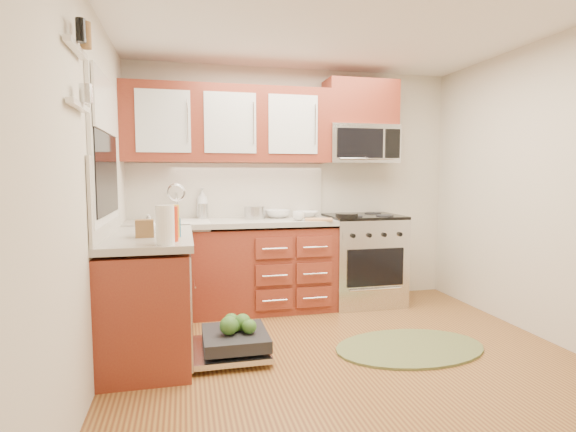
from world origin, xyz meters
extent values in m
plane|color=brown|center=(0.00, 0.00, 0.00)|extent=(3.50, 3.50, 0.00)
plane|color=white|center=(0.00, 0.00, 2.50)|extent=(3.50, 3.50, 0.00)
cube|color=beige|center=(0.00, 1.75, 1.25)|extent=(3.50, 0.04, 2.50)
cube|color=beige|center=(0.00, -1.75, 1.25)|extent=(3.50, 0.04, 2.50)
cube|color=beige|center=(-1.75, 0.00, 1.25)|extent=(0.04, 3.50, 2.50)
cube|color=beige|center=(1.75, 0.00, 1.25)|extent=(0.04, 3.50, 2.50)
cube|color=maroon|center=(-0.73, 1.45, 0.42)|extent=(2.05, 0.60, 0.85)
cube|color=maroon|center=(-1.45, 0.52, 0.42)|extent=(0.60, 1.25, 0.85)
cube|color=#A5A297|center=(-0.72, 1.44, 0.90)|extent=(2.07, 0.64, 0.05)
cube|color=#A5A297|center=(-1.44, 0.53, 0.90)|extent=(0.64, 1.27, 0.05)
cube|color=beige|center=(-0.73, 1.74, 1.21)|extent=(2.05, 0.02, 0.57)
cube|color=beige|center=(-1.74, 0.52, 1.21)|extent=(0.02, 1.25, 0.57)
cube|color=maroon|center=(0.68, 1.57, 2.13)|extent=(0.76, 0.35, 0.47)
cube|color=white|center=(-1.71, 0.50, 1.88)|extent=(0.02, 0.96, 0.40)
cube|color=white|center=(-1.72, -0.35, 2.05)|extent=(0.04, 0.40, 0.03)
cube|color=white|center=(-1.72, -0.35, 1.75)|extent=(0.04, 0.40, 0.03)
cylinder|color=black|center=(0.40, 1.20, 0.97)|extent=(0.23, 0.23, 0.04)
cylinder|color=silver|center=(-0.48, 1.50, 0.99)|extent=(0.22, 0.22, 0.13)
cube|color=tan|center=(0.12, 1.22, 0.93)|extent=(0.30, 0.23, 0.02)
cylinder|color=silver|center=(-0.99, 1.61, 1.00)|extent=(0.11, 0.11, 0.16)
cylinder|color=white|center=(-1.30, -0.02, 1.05)|extent=(0.14, 0.14, 0.26)
cylinder|color=gold|center=(-1.25, 0.31, 1.04)|extent=(0.09, 0.09, 0.24)
cylinder|color=red|center=(-1.25, 0.12, 1.04)|extent=(0.08, 0.08, 0.24)
cube|color=brown|center=(-1.46, 0.38, 0.99)|extent=(0.13, 0.10, 0.13)
cube|color=#2A7BC7|center=(-1.25, 0.34, 0.99)|extent=(0.10, 0.07, 0.14)
imported|color=#999999|center=(0.10, 1.60, 0.96)|extent=(0.33, 0.33, 0.06)
imported|color=#999999|center=(-0.22, 1.59, 0.97)|extent=(0.31, 0.31, 0.08)
imported|color=#999999|center=(-0.08, 1.25, 0.97)|extent=(0.12, 0.12, 0.09)
imported|color=#999999|center=(-0.99, 1.68, 1.08)|extent=(0.14, 0.14, 0.32)
imported|color=#999999|center=(-1.29, 0.91, 1.02)|extent=(0.08, 0.09, 0.19)
imported|color=#999999|center=(-1.44, 0.53, 1.00)|extent=(0.15, 0.15, 0.15)
camera|label=1|loc=(-1.18, -3.01, 1.38)|focal=28.00mm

